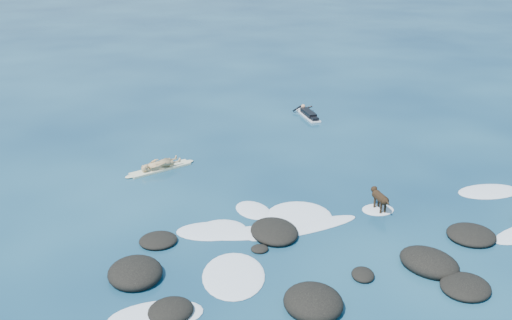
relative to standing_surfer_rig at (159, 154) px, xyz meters
name	(u,v)px	position (x,y,z in m)	size (l,w,h in m)	color
ground	(345,225)	(5.15, -6.15, -0.67)	(160.00, 160.00, 0.00)	#0A2642
reef_rocks	(341,263)	(4.05, -8.38, -0.54)	(14.22, 6.42, 0.65)	black
breaking_foam	(311,233)	(3.92, -6.37, -0.66)	(14.88, 6.38, 0.12)	white
standing_surfer_rig	(159,154)	(0.00, 0.00, 0.00)	(2.89, 1.36, 1.70)	beige
paddling_surfer_rig	(308,114)	(8.02, 4.94, -0.53)	(1.10, 2.44, 0.43)	white
dog	(380,197)	(6.67, -5.50, -0.17)	(0.34, 1.20, 0.76)	black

